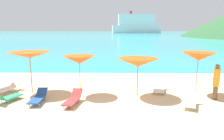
% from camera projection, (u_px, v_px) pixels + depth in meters
% --- Properties ---
extents(ground_plane, '(50.00, 100.00, 0.30)m').
position_uv_depth(ground_plane, '(113.00, 73.00, 17.88)').
color(ground_plane, beige).
extents(ocean_water, '(650.00, 440.00, 0.02)m').
position_uv_depth(ocean_water, '(115.00, 33.00, 233.02)').
color(ocean_water, '#2DADBC').
rests_on(ocean_water, ground_plane).
extents(umbrella_3, '(2.46, 2.46, 2.34)m').
position_uv_depth(umbrella_3, '(30.00, 55.00, 11.48)').
color(umbrella_3, '#9E7F59').
rests_on(umbrella_3, ground_plane).
extents(umbrella_4, '(1.76, 1.76, 2.18)m').
position_uv_depth(umbrella_4, '(79.00, 60.00, 11.13)').
color(umbrella_4, '#9E7F59').
rests_on(umbrella_4, ground_plane).
extents(umbrella_5, '(2.28, 2.28, 2.06)m').
position_uv_depth(umbrella_5, '(138.00, 62.00, 10.97)').
color(umbrella_5, '#9E7F59').
rests_on(umbrella_5, ground_plane).
extents(umbrella_6, '(1.79, 1.79, 2.36)m').
position_uv_depth(umbrella_6, '(198.00, 56.00, 11.14)').
color(umbrella_6, '#9E7F59').
rests_on(umbrella_6, ground_plane).
extents(lounge_chair_3, '(0.99, 1.38, 0.66)m').
position_uv_depth(lounge_chair_3, '(190.00, 101.00, 9.67)').
color(lounge_chair_3, white).
rests_on(lounge_chair_3, ground_plane).
extents(lounge_chair_4, '(0.76, 1.67, 0.59)m').
position_uv_depth(lounge_chair_4, '(73.00, 99.00, 9.94)').
color(lounge_chair_4, '#A53333').
rests_on(lounge_chair_4, ground_plane).
extents(lounge_chair_6, '(1.05, 1.65, 0.64)m').
position_uv_depth(lounge_chair_6, '(9.00, 87.00, 11.87)').
color(lounge_chair_6, white).
rests_on(lounge_chair_6, ground_plane).
extents(lounge_chair_8, '(1.00, 1.49, 0.60)m').
position_uv_depth(lounge_chair_8, '(8.00, 97.00, 10.30)').
color(lounge_chair_8, '#268C66').
rests_on(lounge_chair_8, ground_plane).
extents(lounge_chair_11, '(0.59, 1.69, 0.53)m').
position_uv_depth(lounge_chair_11, '(38.00, 97.00, 10.26)').
color(lounge_chair_11, '#1E478C').
rests_on(lounge_chair_11, ground_plane).
extents(lounge_chair_12, '(0.90, 1.60, 0.62)m').
position_uv_depth(lounge_chair_12, '(159.00, 87.00, 11.97)').
color(lounge_chair_12, white).
rests_on(lounge_chair_12, ground_plane).
extents(beachgoer_0, '(0.31, 0.31, 1.85)m').
position_uv_depth(beachgoer_0, '(216.00, 81.00, 10.49)').
color(beachgoer_0, brown).
rests_on(beachgoer_0, ground_plane).
extents(cruise_ship, '(48.58, 13.47, 21.44)m').
position_uv_depth(cruise_ship, '(136.00, 25.00, 206.03)').
color(cruise_ship, white).
rests_on(cruise_ship, ocean_water).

